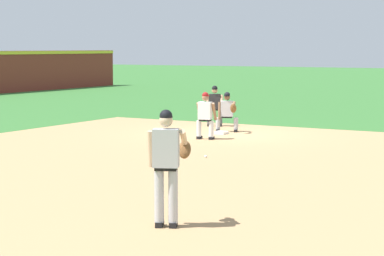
% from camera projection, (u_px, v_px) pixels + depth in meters
% --- Properties ---
extents(ground_plane, '(160.00, 160.00, 0.00)m').
position_uv_depth(ground_plane, '(221.00, 134.00, 24.39)').
color(ground_plane, '#336B2D').
extents(infield_dirt_patch, '(18.00, 18.00, 0.01)m').
position_uv_depth(infield_dirt_patch, '(203.00, 164.00, 18.07)').
color(infield_dirt_patch, tan).
rests_on(infield_dirt_patch, ground).
extents(first_base_bag, '(0.38, 0.38, 0.09)m').
position_uv_depth(first_base_bag, '(221.00, 133.00, 24.38)').
color(first_base_bag, white).
rests_on(first_base_bag, ground).
extents(baseball, '(0.07, 0.07, 0.07)m').
position_uv_depth(baseball, '(206.00, 156.00, 19.14)').
color(baseball, white).
rests_on(baseball, ground).
extents(pitcher, '(0.82, 0.59, 1.86)m').
position_uv_depth(pitcher, '(167.00, 161.00, 11.67)').
color(pitcher, black).
rests_on(pitcher, ground).
extents(first_baseman, '(0.84, 0.98, 1.34)m').
position_uv_depth(first_baseman, '(227.00, 110.00, 24.89)').
color(first_baseman, black).
rests_on(first_baseman, ground).
extents(baserunner, '(0.50, 0.63, 1.46)m').
position_uv_depth(baserunner, '(205.00, 114.00, 22.91)').
color(baserunner, black).
rests_on(baserunner, ground).
extents(umpire, '(0.60, 0.67, 1.46)m').
position_uv_depth(umpire, '(215.00, 104.00, 26.74)').
color(umpire, black).
rests_on(umpire, ground).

